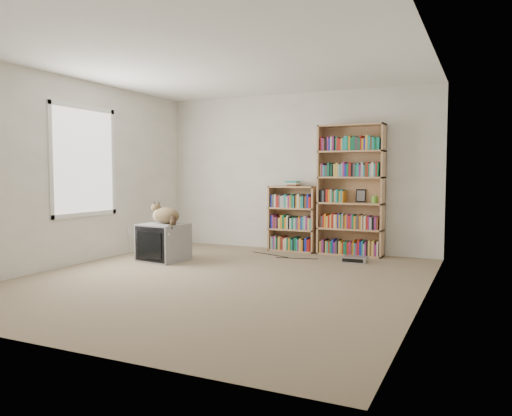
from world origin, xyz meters
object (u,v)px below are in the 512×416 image
at_px(cat, 166,218).
at_px(dvd_player, 355,259).
at_px(bookcase_tall, 351,194).
at_px(crt_tv, 164,242).
at_px(bookcase_short, 293,221).

distance_m(cat, dvd_player, 2.71).
bearing_deg(dvd_player, bookcase_tall, 108.53).
xyz_separation_m(crt_tv, bookcase_tall, (2.28, 1.59, 0.66)).
relative_size(crt_tv, cat, 1.11).
relative_size(crt_tv, dvd_player, 1.98).
distance_m(bookcase_tall, dvd_player, 1.07).
bearing_deg(bookcase_tall, crt_tv, -145.04).
bearing_deg(bookcase_short, bookcase_tall, 0.14).
bearing_deg(dvd_player, crt_tv, -159.27).
bearing_deg(crt_tv, dvd_player, 30.42).
height_order(bookcase_short, dvd_player, bookcase_short).
relative_size(cat, dvd_player, 1.78).
height_order(cat, bookcase_short, bookcase_short).
relative_size(crt_tv, bookcase_tall, 0.34).
distance_m(crt_tv, dvd_player, 2.70).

